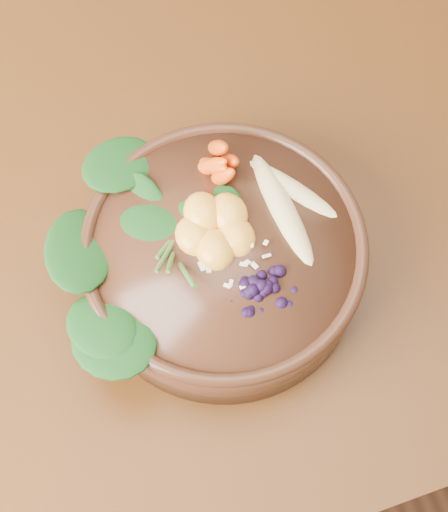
{
  "coord_description": "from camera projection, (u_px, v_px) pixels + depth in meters",
  "views": [
    {
      "loc": [
        -0.32,
        -0.46,
        1.51
      ],
      "look_at": [
        -0.22,
        -0.15,
        0.8
      ],
      "focal_mm": 50.0,
      "sensor_mm": 36.0,
      "label": 1
    }
  ],
  "objects": [
    {
      "name": "dining_table",
      "position": [
        339.0,
        158.0,
        1.0
      ],
      "size": [
        1.6,
        0.9,
        0.75
      ],
      "color": "#331C0C",
      "rests_on": "ground"
    },
    {
      "name": "blueberry_pile",
      "position": [
        263.0,
        280.0,
        0.71
      ],
      "size": [
        0.17,
        0.14,
        0.04
      ],
      "primitive_type": null,
      "rotation": [
        0.0,
        0.0,
        0.3
      ],
      "color": "black",
      "rests_on": "stoneware_bowl"
    },
    {
      "name": "stoneware_bowl",
      "position": [
        224.0,
        260.0,
        0.79
      ],
      "size": [
        0.38,
        0.38,
        0.08
      ],
      "primitive_type": "cylinder",
      "rotation": [
        0.0,
        0.0,
        0.3
      ],
      "color": "#402517",
      "rests_on": "dining_table"
    },
    {
      "name": "ground",
      "position": [
        296.0,
        314.0,
        1.6
      ],
      "size": [
        4.0,
        4.0,
        0.0
      ],
      "primitive_type": "plane",
      "color": "#381E0F",
      "rests_on": "ground"
    },
    {
      "name": "coconut_flakes",
      "position": [
        237.0,
        256.0,
        0.74
      ],
      "size": [
        0.11,
        0.1,
        0.01
      ],
      "primitive_type": null,
      "rotation": [
        0.0,
        0.0,
        0.3
      ],
      "color": "white",
      "rests_on": "stoneware_bowl"
    },
    {
      "name": "carrot_cluster",
      "position": [
        221.0,
        143.0,
        0.76
      ],
      "size": [
        0.08,
        0.08,
        0.08
      ],
      "primitive_type": null,
      "rotation": [
        0.0,
        0.0,
        0.3
      ],
      "color": "#FF5419",
      "rests_on": "stoneware_bowl"
    },
    {
      "name": "mandarin_cluster",
      "position": [
        215.0,
        223.0,
        0.74
      ],
      "size": [
        0.11,
        0.12,
        0.03
      ],
      "primitive_type": null,
      "rotation": [
        0.0,
        0.0,
        0.3
      ],
      "color": "#F4A32D",
      "rests_on": "stoneware_bowl"
    },
    {
      "name": "kale_heap",
      "position": [
        152.0,
        214.0,
        0.74
      ],
      "size": [
        0.24,
        0.23,
        0.05
      ],
      "primitive_type": null,
      "rotation": [
        0.0,
        0.0,
        0.3
      ],
      "color": "#164F17",
      "rests_on": "stoneware_bowl"
    },
    {
      "name": "banana_halves",
      "position": [
        288.0,
        192.0,
        0.76
      ],
      "size": [
        0.11,
        0.17,
        0.03
      ],
      "rotation": [
        0.0,
        0.0,
        0.3
      ],
      "color": "#E0CC84",
      "rests_on": "stoneware_bowl"
    }
  ]
}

